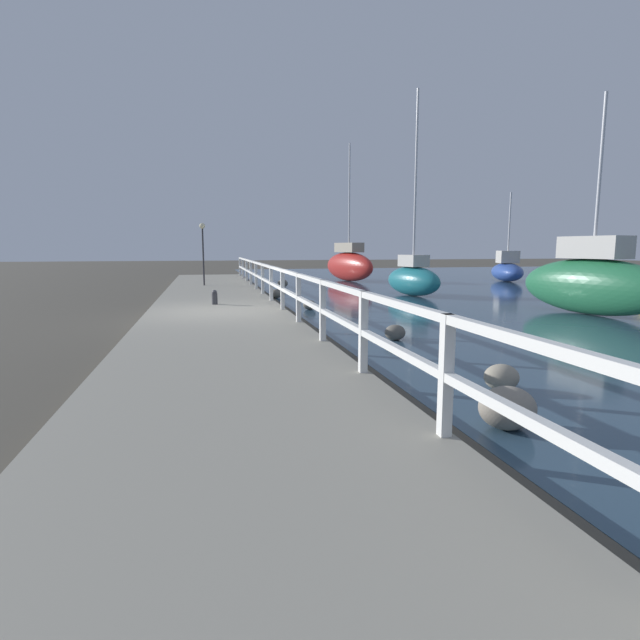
{
  "coord_description": "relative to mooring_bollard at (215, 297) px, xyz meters",
  "views": [
    {
      "loc": [
        -0.3,
        -13.09,
        1.86
      ],
      "look_at": [
        2.01,
        -3.09,
        0.36
      ],
      "focal_mm": 28.0,
      "sensor_mm": 36.0,
      "label": 1
    }
  ],
  "objects": [
    {
      "name": "sailboat_red",
      "position": [
        7.58,
        12.13,
        0.48
      ],
      "size": [
        2.08,
        5.07,
        7.41
      ],
      "rotation": [
        0.0,
        0.0,
        0.21
      ],
      "color": "red",
      "rests_on": "water_surface"
    },
    {
      "name": "sailboat_teal",
      "position": [
        7.59,
        3.3,
        0.25
      ],
      "size": [
        1.71,
        3.23,
        7.63
      ],
      "rotation": [
        0.0,
        0.0,
        0.21
      ],
      "color": "#1E707A",
      "rests_on": "water_surface"
    },
    {
      "name": "boulder_upstream",
      "position": [
        3.49,
        -9.02,
        -0.26
      ],
      "size": [
        0.46,
        0.41,
        0.35
      ],
      "color": "gray",
      "rests_on": "ground"
    },
    {
      "name": "dock_lamp",
      "position": [
        -0.3,
        7.6,
        1.73
      ],
      "size": [
        0.24,
        0.24,
        2.67
      ],
      "color": "#2D2D33",
      "rests_on": "dock_walkway"
    },
    {
      "name": "boulder_far_strip",
      "position": [
        3.45,
        -5.37,
        -0.28
      ],
      "size": [
        0.42,
        0.38,
        0.32
      ],
      "color": "#666056",
      "rests_on": "ground"
    },
    {
      "name": "mooring_bollard",
      "position": [
        0.0,
        0.0,
        0.0
      ],
      "size": [
        0.16,
        0.16,
        0.42
      ],
      "color": "#333338",
      "rests_on": "dock_walkway"
    },
    {
      "name": "ground_plane",
      "position": [
        0.04,
        -1.6,
        -0.44
      ],
      "size": [
        120.0,
        120.0,
        0.0
      ],
      "primitive_type": "plane",
      "color": "#4C473D"
    },
    {
      "name": "sailboat_blue",
      "position": [
        15.97,
        9.82,
        0.19
      ],
      "size": [
        2.36,
        3.74,
        4.79
      ],
      "rotation": [
        0.0,
        0.0,
        -0.29
      ],
      "color": "#2D4C9E",
      "rests_on": "water_surface"
    },
    {
      "name": "boulder_water_edge",
      "position": [
        2.74,
        -10.3,
        -0.21
      ],
      "size": [
        0.59,
        0.53,
        0.45
      ],
      "color": "gray",
      "rests_on": "ground"
    },
    {
      "name": "boulder_mid_strip",
      "position": [
        2.28,
        3.5,
        -0.27
      ],
      "size": [
        0.45,
        0.41,
        0.34
      ],
      "color": "#666056",
      "rests_on": "ground"
    },
    {
      "name": "railing",
      "position": [
        1.74,
        -1.6,
        0.51
      ],
      "size": [
        0.1,
        32.5,
        1.08
      ],
      "color": "white",
      "rests_on": "dock_walkway"
    },
    {
      "name": "boulder_near_dock",
      "position": [
        3.3,
        8.56,
        -0.25
      ],
      "size": [
        0.49,
        0.44,
        0.37
      ],
      "color": "#666056",
      "rests_on": "ground"
    },
    {
      "name": "sailboat_green",
      "position": [
        10.19,
        -2.92,
        0.46
      ],
      "size": [
        1.98,
        4.73,
        5.91
      ],
      "rotation": [
        0.0,
        0.0,
        0.18
      ],
      "color": "#236B42",
      "rests_on": "water_surface"
    },
    {
      "name": "dock_walkway",
      "position": [
        0.04,
        -1.6,
        -0.32
      ],
      "size": [
        3.6,
        36.0,
        0.22
      ],
      "color": "gray",
      "rests_on": "ground"
    },
    {
      "name": "boulder_downstream",
      "position": [
        2.79,
        -0.09,
        -0.29
      ],
      "size": [
        0.38,
        0.35,
        0.29
      ],
      "color": "#666056",
      "rests_on": "ground"
    }
  ]
}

